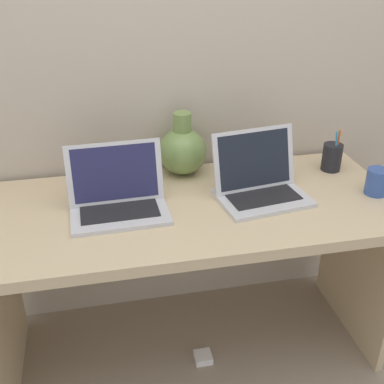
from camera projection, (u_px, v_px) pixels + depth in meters
ground_plane at (192, 347)px, 2.04m from camera, size 6.00×6.00×0.00m
back_wall at (172, 41)px, 1.79m from camera, size 4.40×0.04×2.40m
desk at (192, 239)px, 1.78m from camera, size 1.50×0.65×0.70m
laptop_left at (118, 194)px, 1.65m from camera, size 0.34×0.24×0.23m
laptop_right at (259, 180)px, 1.74m from camera, size 0.35×0.27×0.23m
green_vase at (182, 150)px, 1.89m from camera, size 0.19×0.19×0.25m
coffee_mug at (378, 182)px, 1.76m from camera, size 0.12×0.08×0.10m
pen_cup at (332, 157)px, 1.93m from camera, size 0.08×0.08×0.18m
power_brick at (203, 357)px, 1.97m from camera, size 0.07×0.07×0.03m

